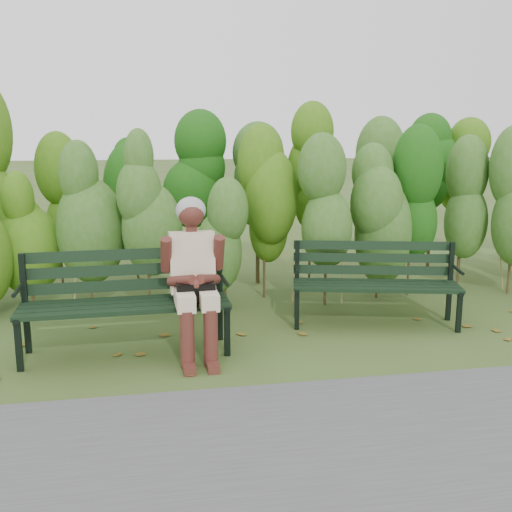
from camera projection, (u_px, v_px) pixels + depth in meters
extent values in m
plane|color=#3D4A1B|center=(263.00, 343.00, 5.50)|extent=(80.00, 80.00, 0.00)
cube|color=#474749|center=(338.00, 474.00, 3.38)|extent=(60.00, 2.50, 0.01)
cylinder|color=#47381E|center=(40.00, 278.00, 6.29)|extent=(0.03, 0.03, 0.80)
ellipsoid|color=#3F7414|center=(35.00, 218.00, 6.16)|extent=(0.64, 0.64, 1.44)
cylinder|color=#47381E|center=(99.00, 276.00, 6.40)|extent=(0.03, 0.03, 0.80)
ellipsoid|color=#3F7414|center=(96.00, 216.00, 6.27)|extent=(0.64, 0.64, 1.44)
cylinder|color=#47381E|center=(157.00, 273.00, 6.51)|extent=(0.03, 0.03, 0.80)
ellipsoid|color=#3F7414|center=(155.00, 215.00, 6.38)|extent=(0.64, 0.64, 1.44)
cylinder|color=#47381E|center=(213.00, 271.00, 6.61)|extent=(0.03, 0.03, 0.80)
ellipsoid|color=#3F7414|center=(212.00, 214.00, 6.49)|extent=(0.64, 0.64, 1.44)
cylinder|color=#47381E|center=(267.00, 269.00, 6.72)|extent=(0.03, 0.03, 0.80)
ellipsoid|color=#3F7414|center=(268.00, 212.00, 6.59)|extent=(0.64, 0.64, 1.44)
cylinder|color=#47381E|center=(320.00, 267.00, 6.83)|extent=(0.03, 0.03, 0.80)
ellipsoid|color=#3F7414|center=(321.00, 211.00, 6.70)|extent=(0.64, 0.64, 1.44)
cylinder|color=#47381E|center=(371.00, 265.00, 6.94)|extent=(0.03, 0.03, 0.80)
ellipsoid|color=#3F7414|center=(373.00, 210.00, 6.81)|extent=(0.64, 0.64, 1.44)
cylinder|color=#47381E|center=(420.00, 262.00, 7.05)|extent=(0.03, 0.03, 0.80)
ellipsoid|color=#3F7414|center=(423.00, 209.00, 6.92)|extent=(0.64, 0.64, 1.44)
cylinder|color=#47381E|center=(467.00, 261.00, 7.16)|extent=(0.03, 0.03, 0.80)
ellipsoid|color=#3F7414|center=(471.00, 207.00, 7.03)|extent=(0.64, 0.64, 1.44)
cylinder|color=#47381E|center=(5.00, 248.00, 7.12)|extent=(0.04, 0.04, 1.10)
cylinder|color=#47381E|center=(72.00, 246.00, 7.26)|extent=(0.04, 0.04, 1.10)
ellipsoid|color=#1D5614|center=(67.00, 173.00, 7.08)|extent=(0.70, 0.70, 1.98)
cylinder|color=#47381E|center=(136.00, 244.00, 7.40)|extent=(0.04, 0.04, 1.10)
ellipsoid|color=#1D5614|center=(133.00, 172.00, 7.22)|extent=(0.70, 0.70, 1.98)
cylinder|color=#47381E|center=(198.00, 242.00, 7.53)|extent=(0.04, 0.04, 1.10)
ellipsoid|color=#1D5614|center=(197.00, 172.00, 7.36)|extent=(0.70, 0.70, 1.98)
cylinder|color=#47381E|center=(258.00, 240.00, 7.67)|extent=(0.04, 0.04, 1.10)
ellipsoid|color=#1D5614|center=(258.00, 171.00, 7.49)|extent=(0.70, 0.70, 1.98)
cylinder|color=#47381E|center=(316.00, 238.00, 7.81)|extent=(0.04, 0.04, 1.10)
ellipsoid|color=#1D5614|center=(317.00, 170.00, 7.63)|extent=(0.70, 0.70, 1.98)
cylinder|color=#47381E|center=(371.00, 236.00, 7.94)|extent=(0.04, 0.04, 1.10)
ellipsoid|color=#1D5614|center=(374.00, 170.00, 7.77)|extent=(0.70, 0.70, 1.98)
cylinder|color=#47381E|center=(425.00, 235.00, 8.08)|extent=(0.04, 0.04, 1.10)
ellipsoid|color=#1D5614|center=(429.00, 169.00, 7.90)|extent=(0.70, 0.70, 1.98)
cylinder|color=#47381E|center=(477.00, 233.00, 8.22)|extent=(0.04, 0.04, 1.10)
ellipsoid|color=#1D5614|center=(482.00, 168.00, 8.04)|extent=(0.70, 0.70, 1.98)
cube|color=brown|center=(177.00, 348.00, 5.37)|extent=(0.11, 0.11, 0.01)
cube|color=brown|center=(164.00, 342.00, 5.52)|extent=(0.11, 0.11, 0.01)
cube|color=brown|center=(286.00, 382.00, 4.64)|extent=(0.09, 0.07, 0.01)
cube|color=brown|center=(39.00, 325.00, 6.00)|extent=(0.09, 0.11, 0.01)
cube|color=brown|center=(176.00, 323.00, 6.06)|extent=(0.11, 0.10, 0.01)
cube|color=brown|center=(411.00, 324.00, 6.04)|extent=(0.10, 0.09, 0.01)
cube|color=brown|center=(109.00, 327.00, 5.96)|extent=(0.11, 0.11, 0.01)
cube|color=brown|center=(436.00, 304.00, 6.73)|extent=(0.11, 0.11, 0.01)
cube|color=brown|center=(164.00, 348.00, 5.36)|extent=(0.09, 0.10, 0.01)
cube|color=brown|center=(443.00, 353.00, 5.25)|extent=(0.11, 0.11, 0.01)
cube|color=brown|center=(420.00, 381.00, 4.66)|extent=(0.07, 0.09, 0.01)
cube|color=brown|center=(436.00, 359.00, 5.11)|extent=(0.08, 0.10, 0.01)
cube|color=brown|center=(119.00, 388.00, 4.53)|extent=(0.09, 0.10, 0.01)
cube|color=brown|center=(238.00, 400.00, 4.32)|extent=(0.11, 0.11, 0.01)
cube|color=brown|center=(319.00, 326.00, 5.99)|extent=(0.11, 0.10, 0.01)
cube|color=brown|center=(54.00, 349.00, 5.34)|extent=(0.11, 0.11, 0.01)
cube|color=brown|center=(265.00, 349.00, 5.35)|extent=(0.11, 0.09, 0.01)
cube|color=brown|center=(226.00, 318.00, 6.23)|extent=(0.08, 0.10, 0.01)
cube|color=brown|center=(65.00, 392.00, 4.46)|extent=(0.11, 0.10, 0.01)
cube|color=brown|center=(202.00, 347.00, 5.40)|extent=(0.11, 0.11, 0.01)
cube|color=brown|center=(399.00, 331.00, 5.83)|extent=(0.09, 0.11, 0.01)
cube|color=brown|center=(255.00, 312.00, 6.43)|extent=(0.09, 0.10, 0.01)
cube|color=black|center=(125.00, 312.00, 4.95)|extent=(1.78, 0.15, 0.04)
cube|color=black|center=(125.00, 308.00, 5.07)|extent=(1.78, 0.15, 0.04)
cube|color=black|center=(125.00, 304.00, 5.19)|extent=(1.78, 0.15, 0.04)
cube|color=black|center=(125.00, 300.00, 5.31)|extent=(1.78, 0.15, 0.04)
cube|color=black|center=(125.00, 285.00, 5.37)|extent=(1.78, 0.10, 0.10)
cube|color=black|center=(124.00, 270.00, 5.36)|extent=(1.78, 0.10, 0.10)
cube|color=black|center=(124.00, 255.00, 5.35)|extent=(1.78, 0.10, 0.10)
cube|color=black|center=(19.00, 345.00, 4.81)|extent=(0.05, 0.05, 0.44)
cube|color=black|center=(25.00, 304.00, 5.18)|extent=(0.05, 0.05, 0.89)
cube|color=black|center=(21.00, 314.00, 4.96)|extent=(0.06, 0.50, 0.04)
cylinder|color=black|center=(18.00, 290.00, 4.87)|extent=(0.04, 0.37, 0.04)
cube|color=black|center=(227.00, 331.00, 5.16)|extent=(0.05, 0.05, 0.44)
cube|color=black|center=(220.00, 293.00, 5.52)|extent=(0.05, 0.05, 0.89)
cube|color=black|center=(223.00, 302.00, 5.30)|extent=(0.06, 0.50, 0.04)
cylinder|color=black|center=(224.00, 280.00, 5.21)|extent=(0.04, 0.37, 0.04)
cube|color=black|center=(378.00, 290.00, 5.78)|extent=(1.61, 0.49, 0.04)
cube|color=black|center=(376.00, 287.00, 5.89)|extent=(1.61, 0.49, 0.04)
cube|color=black|center=(375.00, 284.00, 6.00)|extent=(1.61, 0.49, 0.04)
cube|color=black|center=(373.00, 281.00, 6.11)|extent=(1.61, 0.49, 0.04)
cube|color=black|center=(373.00, 270.00, 6.17)|extent=(1.60, 0.44, 0.10)
cube|color=black|center=(373.00, 258.00, 6.16)|extent=(1.60, 0.44, 0.10)
cube|color=black|center=(373.00, 245.00, 6.15)|extent=(1.60, 0.44, 0.10)
cube|color=black|center=(297.00, 309.00, 5.85)|extent=(0.05, 0.05, 0.41)
cube|color=black|center=(297.00, 279.00, 6.20)|extent=(0.05, 0.05, 0.82)
cube|color=black|center=(297.00, 286.00, 5.99)|extent=(0.15, 0.45, 0.04)
cylinder|color=black|center=(297.00, 268.00, 5.91)|extent=(0.11, 0.34, 0.03)
cube|color=black|center=(459.00, 312.00, 5.77)|extent=(0.05, 0.05, 0.41)
cube|color=black|center=(450.00, 282.00, 6.11)|extent=(0.05, 0.05, 0.82)
cube|color=black|center=(455.00, 289.00, 5.91)|extent=(0.15, 0.45, 0.04)
cylinder|color=black|center=(458.00, 270.00, 5.82)|extent=(0.11, 0.34, 0.03)
cube|color=beige|center=(184.00, 298.00, 4.99)|extent=(0.16, 0.45, 0.14)
cube|color=beige|center=(207.00, 297.00, 5.03)|extent=(0.16, 0.45, 0.14)
cylinder|color=#55251E|center=(187.00, 340.00, 4.88)|extent=(0.12, 0.12, 0.49)
cylinder|color=#55251E|center=(211.00, 338.00, 4.92)|extent=(0.12, 0.12, 0.49)
cube|color=#55251E|center=(189.00, 368.00, 4.84)|extent=(0.10, 0.22, 0.06)
cube|color=#55251E|center=(213.00, 366.00, 4.88)|extent=(0.10, 0.22, 0.06)
cube|color=beige|center=(192.00, 262.00, 5.24)|extent=(0.39, 0.28, 0.56)
cylinder|color=#55251E|center=(191.00, 230.00, 5.16)|extent=(0.10, 0.10, 0.11)
sphere|color=#55251E|center=(191.00, 214.00, 5.12)|extent=(0.23, 0.23, 0.23)
ellipsoid|color=gray|center=(191.00, 210.00, 5.14)|extent=(0.26, 0.25, 0.23)
cylinder|color=#55251E|center=(166.00, 255.00, 5.09)|extent=(0.10, 0.23, 0.33)
cylinder|color=#55251E|center=(219.00, 253.00, 5.18)|extent=(0.10, 0.23, 0.33)
cylinder|color=#55251E|center=(181.00, 281.00, 5.02)|extent=(0.25, 0.28, 0.14)
cylinder|color=#55251E|center=(208.00, 279.00, 5.07)|extent=(0.24, 0.28, 0.14)
sphere|color=#55251E|center=(196.00, 284.00, 4.99)|extent=(0.12, 0.12, 0.12)
cube|color=black|center=(196.00, 293.00, 5.01)|extent=(0.32, 0.14, 0.17)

